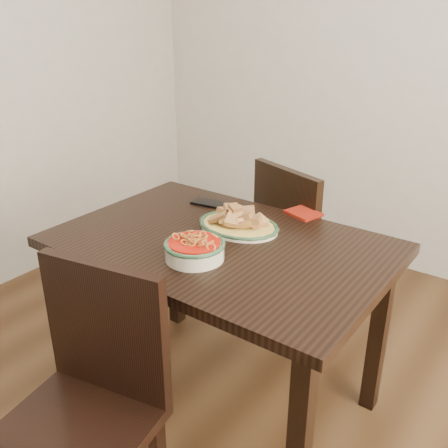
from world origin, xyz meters
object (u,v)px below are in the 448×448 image
Objects in this scene: chair_far at (300,242)px; smartphone at (209,203)px; noodle_bowl at (195,247)px; dining_table at (221,263)px; chair_near at (89,396)px; fish_plate at (239,218)px.

smartphone is at bearing 71.89° from chair_far.
noodle_bowl is 1.50× the size of smartphone.
noodle_bowl reaches higher than smartphone.
chair_far reaches higher than noodle_bowl.
dining_table is at bearing 94.66° from noodle_bowl.
chair_near is at bearing -89.46° from dining_table.
chair_near is 2.70× the size of fish_plate.
fish_plate reaches higher than noodle_bowl.
dining_table is at bearing 79.65° from chair_near.
chair_near is at bearing -82.59° from smartphone.
chair_far is at bearing 90.29° from noodle_bowl.
chair_far is at bearing 44.00° from smartphone.
noodle_bowl is (0.02, -0.30, -0.00)m from fish_plate.
noodle_bowl is at bearing 78.22° from chair_near.
smartphone is at bearing 134.60° from dining_table.
chair_far reaches higher than dining_table.
dining_table is 0.22m from noodle_bowl.
chair_far is 0.86m from noodle_bowl.
dining_table is 0.69m from chair_near.
noodle_bowl is at bearing -85.34° from dining_table.
chair_near is at bearing -88.89° from fish_plate.
smartphone reaches higher than dining_table.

